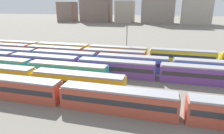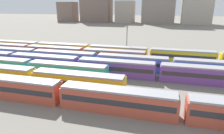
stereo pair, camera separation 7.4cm
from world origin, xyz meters
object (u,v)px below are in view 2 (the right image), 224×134
object	(u,v)px
train_track_0	(117,100)
train_track_3	(116,68)
train_track_5	(55,52)
catenary_pole_1	(127,39)
train_track_6	(118,52)
train_track_4	(171,65)

from	to	relation	value
train_track_0	train_track_3	world-z (taller)	same
train_track_5	catenary_pole_1	size ratio (longest dim) A/B	5.60
train_track_0	train_track_3	distance (m)	16.09
train_track_3	train_track_5	distance (m)	24.38
train_track_3	train_track_6	xyz separation A→B (m)	(-3.18, 15.60, 0.00)
train_track_3	catenary_pole_1	size ratio (longest dim) A/B	9.40
train_track_5	train_track_6	bearing A→B (deg)	15.41
train_track_3	catenary_pole_1	bearing A→B (deg)	93.00
train_track_3	train_track_5	xyz separation A→B (m)	(-22.05, 10.40, -0.00)
catenary_pole_1	train_track_4	bearing A→B (deg)	-44.87
train_track_0	train_track_6	world-z (taller)	same
train_track_4	train_track_0	bearing A→B (deg)	-112.00
train_track_6	train_track_4	bearing A→B (deg)	-33.80
train_track_0	train_track_3	size ratio (longest dim) A/B	1.00
train_track_5	train_track_6	distance (m)	19.57
train_track_6	catenary_pole_1	distance (m)	5.12
train_track_4	train_track_6	world-z (taller)	same
train_track_0	catenary_pole_1	size ratio (longest dim) A/B	9.40
train_track_4	train_track_6	xyz separation A→B (m)	(-15.53, 10.40, 0.00)
train_track_4	catenary_pole_1	world-z (taller)	catenary_pole_1
train_track_4	catenary_pole_1	distance (m)	19.14
train_track_6	train_track_5	bearing A→B (deg)	-164.59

